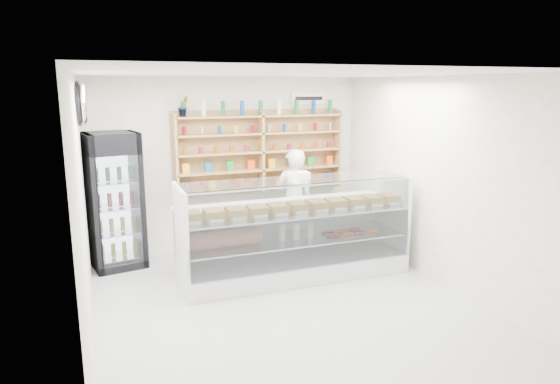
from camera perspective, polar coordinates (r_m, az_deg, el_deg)
name	(u,v)px	position (r m, az deg, el deg)	size (l,w,h in m)	color
room	(284,194)	(5.94, 0.49, -0.23)	(5.00, 5.00, 5.00)	#A4A4A8
display_counter	(294,250)	(7.14, 1.63, -6.61)	(3.23, 0.97, 1.41)	white
shop_worker	(294,201)	(8.06, 1.59, -0.99)	(0.61, 0.40, 1.69)	silver
drinks_cooler	(115,200)	(7.73, -18.38, -0.93)	(0.83, 0.82, 2.01)	black
wall_shelving	(261,152)	(8.24, -2.17, 4.61)	(2.84, 0.28, 1.33)	#AC8051
potted_plant	(183,106)	(7.87, -11.00, 9.59)	(0.17, 0.14, 0.32)	#1E6626
security_mirror	(83,104)	(6.61, -21.62, 9.37)	(0.15, 0.50, 0.50)	silver
wall_sign	(308,98)	(8.63, 3.27, 10.64)	(0.62, 0.03, 0.20)	white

